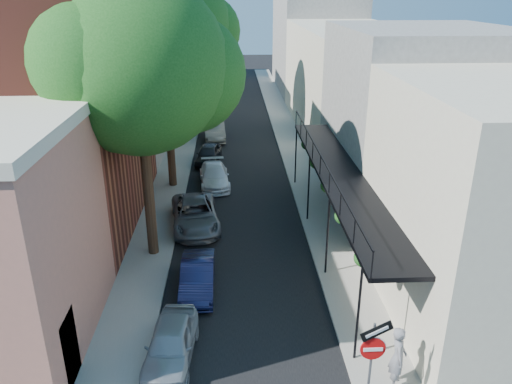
{
  "coord_description": "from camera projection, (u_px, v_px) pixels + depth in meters",
  "views": [
    {
      "loc": [
        -0.33,
        -9.11,
        10.65
      ],
      "look_at": [
        0.62,
        10.07,
        2.8
      ],
      "focal_mm": 35.0,
      "sensor_mm": 36.0,
      "label": 1
    }
  ],
  "objects": [
    {
      "name": "parked_car_b",
      "position": [
        198.0,
        277.0,
        18.79
      ],
      "size": [
        1.27,
        3.54,
        1.16
      ],
      "primitive_type": "imported",
      "rotation": [
        0.0,
        0.0,
        0.01
      ],
      "color": "#12163A",
      "rests_on": "ground"
    },
    {
      "name": "buildings_right",
      "position": [
        352.0,
        76.0,
        38.47
      ],
      "size": [
        9.8,
        55.0,
        10.0
      ],
      "color": "beige",
      "rests_on": "ground"
    },
    {
      "name": "parked_car_e",
      "position": [
        209.0,
        154.0,
        32.61
      ],
      "size": [
        1.85,
        3.7,
        1.21
      ],
      "primitive_type": "imported",
      "rotation": [
        0.0,
        0.0,
        -0.12
      ],
      "color": "black",
      "rests_on": "ground"
    },
    {
      "name": "parked_car_d",
      "position": [
        214.0,
        176.0,
        28.88
      ],
      "size": [
        1.97,
        4.13,
        1.16
      ],
      "primitive_type": "imported",
      "rotation": [
        0.0,
        0.0,
        0.09
      ],
      "color": "white",
      "rests_on": "ground"
    },
    {
      "name": "parked_car_c",
      "position": [
        195.0,
        215.0,
        23.8
      ],
      "size": [
        2.72,
        4.86,
        1.29
      ],
      "primitive_type": "imported",
      "rotation": [
        0.0,
        0.0,
        0.13
      ],
      "color": "slate",
      "rests_on": "ground"
    },
    {
      "name": "road_surface",
      "position": [
        236.0,
        131.0,
        40.2
      ],
      "size": [
        6.0,
        64.0,
        0.01
      ],
      "primitive_type": "cube",
      "color": "black",
      "rests_on": "ground"
    },
    {
      "name": "parked_car_a",
      "position": [
        171.0,
        343.0,
        15.23
      ],
      "size": [
        1.66,
        3.59,
        1.19
      ],
      "primitive_type": "imported",
      "rotation": [
        0.0,
        0.0,
        -0.07
      ],
      "color": "#969EA6",
      "rests_on": "ground"
    },
    {
      "name": "sidewalk_left",
      "position": [
        186.0,
        131.0,
        40.0
      ],
      "size": [
        2.0,
        64.0,
        0.12
      ],
      "primitive_type": "cube",
      "color": "gray",
      "rests_on": "ground"
    },
    {
      "name": "sidewalk_right",
      "position": [
        285.0,
        130.0,
        40.36
      ],
      "size": [
        2.0,
        64.0,
        0.12
      ],
      "primitive_type": "cube",
      "color": "gray",
      "rests_on": "ground"
    },
    {
      "name": "oak_mid",
      "position": [
        173.0,
        61.0,
        26.49
      ],
      "size": [
        6.6,
        6.0,
        10.2
      ],
      "color": "#302013",
      "rests_on": "ground"
    },
    {
      "name": "sign_post",
      "position": [
        373.0,
        352.0,
        12.74
      ],
      "size": [
        0.89,
        0.17,
        2.99
      ],
      "color": "#595B60",
      "rests_on": "ground"
    },
    {
      "name": "pedestrian",
      "position": [
        398.0,
        357.0,
        13.95
      ],
      "size": [
        0.6,
        0.78,
        1.94
      ],
      "primitive_type": "imported",
      "rotation": [
        0.0,
        0.0,
        1.37
      ],
      "color": "slate",
      "rests_on": "sidewalk_right"
    },
    {
      "name": "oak_near",
      "position": [
        150.0,
        68.0,
        18.82
      ],
      "size": [
        7.48,
        6.8,
        11.42
      ],
      "color": "#302013",
      "rests_on": "ground"
    },
    {
      "name": "oak_far",
      "position": [
        186.0,
        26.0,
        34.4
      ],
      "size": [
        7.7,
        7.0,
        11.9
      ],
      "color": "#302013",
      "rests_on": "ground"
    },
    {
      "name": "parked_car_f",
      "position": [
        215.0,
        130.0,
        37.74
      ],
      "size": [
        1.78,
        4.34,
        1.4
      ],
      "primitive_type": "imported",
      "rotation": [
        0.0,
        0.0,
        0.07
      ],
      "color": "gray",
      "rests_on": "ground"
    },
    {
      "name": "buildings_left",
      "position": [
        109.0,
        72.0,
        36.77
      ],
      "size": [
        10.1,
        59.1,
        12.0
      ],
      "color": "#B46F5C",
      "rests_on": "ground"
    }
  ]
}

